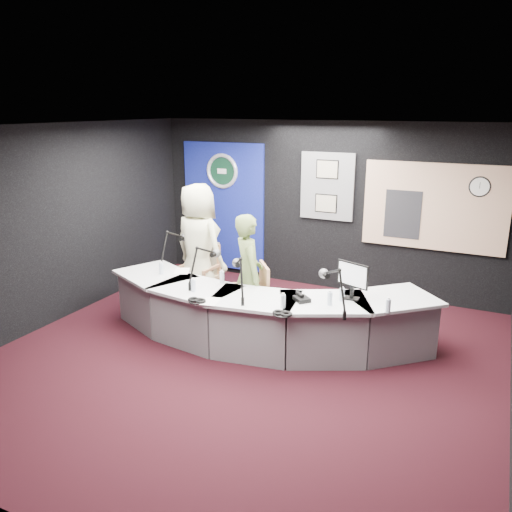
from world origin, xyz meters
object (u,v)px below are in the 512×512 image
at_px(armchair_right, 249,298).
at_px(person_woman, 248,275).
at_px(broadcast_desk, 258,315).
at_px(person_man, 199,246).
at_px(armchair_left, 200,278).

distance_m(armchair_right, person_woman, 0.33).
xyz_separation_m(broadcast_desk, person_woman, (-0.25, 0.22, 0.46)).
height_order(person_man, person_woman, person_man).
xyz_separation_m(armchair_left, person_woman, (1.14, -0.58, 0.39)).
bearing_deg(armchair_right, broadcast_desk, 10.68).
xyz_separation_m(armchair_right, person_woman, (0.00, 0.00, 0.33)).
bearing_deg(person_woman, armchair_right, -0.00).
bearing_deg(armchair_right, person_woman, 0.00).
bearing_deg(armchair_right, person_man, -154.38).
bearing_deg(broadcast_desk, person_man, 150.16).
distance_m(armchair_left, person_woman, 1.34).
bearing_deg(armchair_right, armchair_left, -154.38).
height_order(armchair_right, person_man, person_man).
bearing_deg(person_man, broadcast_desk, 164.70).
height_order(broadcast_desk, person_woman, person_woman).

